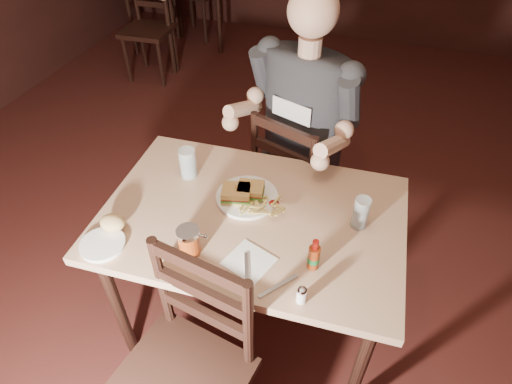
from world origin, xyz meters
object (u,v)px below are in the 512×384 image
(dinner_plate, at_px, (247,198))
(glass_left, at_px, (188,163))
(chair_far, at_px, (299,178))
(diner, at_px, (301,100))
(bg_chair_near, at_px, (147,30))
(glass_right, at_px, (361,213))
(hot_sauce, at_px, (314,254))
(side_plate, at_px, (103,245))
(main_table, at_px, (252,228))
(syrup_dispenser, at_px, (189,241))

(dinner_plate, bearing_deg, glass_left, 166.91)
(chair_far, bearing_deg, diner, 90.00)
(chair_far, bearing_deg, bg_chair_near, -22.20)
(diner, height_order, glass_left, diner)
(diner, distance_m, glass_left, 0.61)
(bg_chair_near, relative_size, glass_right, 6.60)
(bg_chair_near, xyz_separation_m, hot_sauce, (2.08, -2.44, 0.38))
(diner, relative_size, glass_right, 7.27)
(side_plate, bearing_deg, glass_left, 74.57)
(main_table, height_order, syrup_dispenser, syrup_dispenser)
(glass_left, bearing_deg, hot_sauce, -27.41)
(diner, relative_size, syrup_dispenser, 9.19)
(glass_right, distance_m, side_plate, 0.99)
(chair_far, distance_m, bg_chair_near, 2.45)
(glass_right, xyz_separation_m, syrup_dispenser, (-0.58, -0.33, -0.01))
(bg_chair_near, bearing_deg, side_plate, -67.16)
(glass_left, xyz_separation_m, syrup_dispenser, (0.19, -0.40, -0.01))
(glass_right, bearing_deg, syrup_dispenser, -150.61)
(hot_sauce, bearing_deg, diner, 107.63)
(bg_chair_near, xyz_separation_m, glass_left, (1.44, -2.11, 0.38))
(main_table, xyz_separation_m, diner, (0.04, 0.59, 0.29))
(dinner_plate, xyz_separation_m, glass_right, (0.47, -0.01, 0.06))
(chair_far, relative_size, bg_chair_near, 0.99)
(syrup_dispenser, bearing_deg, diner, 74.00)
(bg_chair_near, height_order, syrup_dispenser, bg_chair_near)
(dinner_plate, bearing_deg, syrup_dispenser, -108.23)
(main_table, relative_size, side_plate, 7.60)
(dinner_plate, xyz_separation_m, glass_left, (-0.30, 0.07, 0.06))
(glass_right, bearing_deg, dinner_plate, 179.18)
(glass_right, xyz_separation_m, hot_sauce, (-0.13, -0.26, -0.00))
(chair_far, distance_m, glass_right, 0.78)
(chair_far, xyz_separation_m, diner, (-0.02, -0.05, 0.52))
(diner, relative_size, dinner_plate, 3.98)
(main_table, bearing_deg, glass_right, 9.84)
(hot_sauce, bearing_deg, bg_chair_near, 130.36)
(bg_chair_near, xyz_separation_m, side_plate, (1.30, -2.60, 0.32))
(chair_far, distance_m, syrup_dispenser, 0.99)
(diner, bearing_deg, dinner_plate, -81.28)
(diner, bearing_deg, main_table, -75.24)
(bg_chair_near, relative_size, diner, 0.91)
(bg_chair_near, distance_m, hot_sauce, 3.23)
(hot_sauce, bearing_deg, side_plate, -168.79)
(main_table, xyz_separation_m, syrup_dispenser, (-0.16, -0.25, 0.13))
(chair_far, relative_size, syrup_dispenser, 8.28)
(chair_far, xyz_separation_m, syrup_dispenser, (-0.22, -0.90, 0.37))
(glass_left, height_order, side_plate, glass_left)
(bg_chair_near, distance_m, syrup_dispenser, 3.02)
(glass_right, relative_size, side_plate, 0.84)
(chair_far, bearing_deg, glass_right, 141.03)
(bg_chair_near, bearing_deg, glass_left, -59.58)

